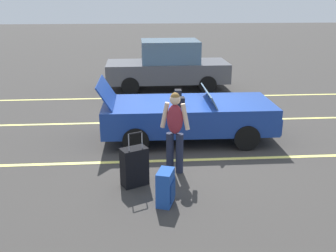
{
  "coord_description": "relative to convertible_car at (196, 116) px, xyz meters",
  "views": [
    {
      "loc": [
        -1.15,
        -8.95,
        3.42
      ],
      "look_at": [
        -0.57,
        -1.2,
        0.75
      ],
      "focal_mm": 41.17,
      "sensor_mm": 36.0,
      "label": 1
    }
  ],
  "objects": [
    {
      "name": "suitcase_large_black",
      "position": [
        -1.49,
        -2.38,
        -0.22
      ],
      "size": [
        0.55,
        0.46,
        1.07
      ],
      "rotation": [
        0.0,
        0.0,
        2.02
      ],
      "color": "black",
      "rests_on": "ground_plane"
    },
    {
      "name": "traveler_person",
      "position": [
        -0.69,
        -1.87,
        0.34
      ],
      "size": [
        0.59,
        0.32,
        1.65
      ],
      "rotation": [
        0.0,
        0.0,
        1.21
      ],
      "color": "#1E2338",
      "rests_on": "ground_plane"
    },
    {
      "name": "lot_line_mid",
      "position": [
        -0.2,
        1.37,
        -0.59
      ],
      "size": [
        18.0,
        0.12,
        0.01
      ],
      "primitive_type": "cube",
      "color": "#EAE066",
      "rests_on": "ground_plane"
    },
    {
      "name": "parked_sedan_near",
      "position": [
        -0.28,
        5.38,
        0.3
      ],
      "size": [
        4.52,
        1.91,
        1.82
      ],
      "rotation": [
        0.0,
        0.0,
        3.15
      ],
      "color": "#4C4C51",
      "rests_on": "ground_plane"
    },
    {
      "name": "lot_line_near",
      "position": [
        -0.2,
        -1.33,
        -0.59
      ],
      "size": [
        18.0,
        0.12,
        0.01
      ],
      "primitive_type": "cube",
      "color": "#EAE066",
      "rests_on": "ground_plane"
    },
    {
      "name": "ground_plane",
      "position": [
        -0.2,
        0.0,
        -0.59
      ],
      "size": [
        80.0,
        80.0,
        0.0
      ],
      "primitive_type": "plane",
      "color": "#383533"
    },
    {
      "name": "convertible_car",
      "position": [
        0.0,
        0.0,
        0.0
      ],
      "size": [
        4.23,
        1.86,
        1.5
      ],
      "rotation": [
        0.0,
        0.0,
        -0.01
      ],
      "color": "navy",
      "rests_on": "ground_plane"
    },
    {
      "name": "lot_line_far",
      "position": [
        -0.2,
        4.07,
        -0.59
      ],
      "size": [
        18.0,
        0.12,
        0.01
      ],
      "primitive_type": "cube",
      "color": "#EAE066",
      "rests_on": "ground_plane"
    },
    {
      "name": "suitcase_medium_bright",
      "position": [
        -0.96,
        -3.13,
        -0.28
      ],
      "size": [
        0.36,
        0.45,
        0.62
      ],
      "rotation": [
        0.0,
        0.0,
        5.97
      ],
      "color": "#1E479E",
      "rests_on": "ground_plane"
    }
  ]
}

